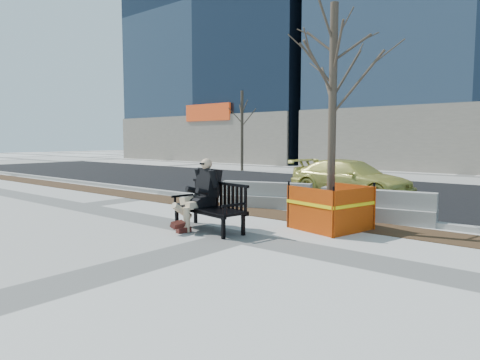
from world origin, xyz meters
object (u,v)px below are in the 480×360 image
(seated_man, at_px, (203,228))
(tree_fence, at_px, (330,229))
(jersey_barrier_left, at_px, (266,208))
(bench, at_px, (208,230))
(sedan, at_px, (350,197))
(jersey_barrier_right, at_px, (376,221))

(seated_man, distance_m, tree_fence, 2.83)
(tree_fence, distance_m, jersey_barrier_left, 3.18)
(bench, height_order, tree_fence, tree_fence)
(bench, distance_m, sedan, 7.03)
(bench, relative_size, jersey_barrier_right, 0.74)
(jersey_barrier_right, bearing_deg, seated_man, -139.55)
(bench, height_order, seated_man, seated_man)
(sedan, distance_m, jersey_barrier_right, 4.40)
(seated_man, height_order, tree_fence, tree_fence)
(seated_man, xyz_separation_m, jersey_barrier_right, (2.66, 3.25, 0.00))
(tree_fence, distance_m, jersey_barrier_right, 1.56)
(bench, xyz_separation_m, jersey_barrier_left, (-0.87, 3.31, 0.00))
(sedan, xyz_separation_m, jersey_barrier_left, (-0.85, -3.72, 0.00))
(bench, relative_size, jersey_barrier_left, 0.76)
(jersey_barrier_left, bearing_deg, tree_fence, -46.53)
(tree_fence, height_order, jersey_barrier_right, tree_fence)
(seated_man, relative_size, sedan, 0.36)
(bench, distance_m, tree_fence, 2.69)
(jersey_barrier_right, bearing_deg, bench, -135.79)
(sedan, bearing_deg, seated_man, -175.58)
(tree_fence, xyz_separation_m, sedan, (-1.98, 5.18, 0.00))
(seated_man, bearing_deg, jersey_barrier_right, 60.70)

